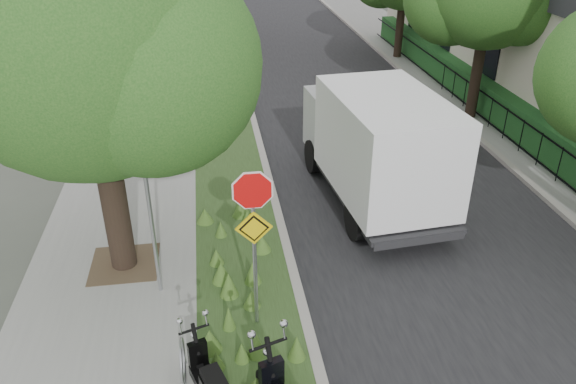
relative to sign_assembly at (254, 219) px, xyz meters
name	(u,v)px	position (x,y,z in m)	size (l,w,h in m)	color
ground	(338,341)	(1.40, -0.58, -2.33)	(120.00, 120.00, 0.00)	#4C5147
sidewalk_near	(141,136)	(-2.85, 9.42, -2.27)	(3.50, 60.00, 0.12)	gray
verge	(226,132)	(-0.10, 9.42, -2.27)	(2.00, 60.00, 0.12)	#2D421C
kerb_near	(256,130)	(0.90, 9.42, -2.26)	(0.20, 60.00, 0.13)	#9E9991
road	(358,126)	(4.40, 9.42, -2.32)	(7.00, 60.00, 0.01)	black
kerb_far	(456,119)	(7.90, 9.42, -2.26)	(0.20, 60.00, 0.13)	#9E9991
footpath_far	(501,116)	(9.60, 9.42, -2.27)	(3.20, 60.00, 0.12)	gray
street_tree_main	(83,42)	(-2.68, 2.28, 2.48)	(6.21, 5.54, 7.66)	black
bare_post	(149,202)	(-1.80, 1.22, -0.21)	(0.08, 0.08, 4.00)	#A5A8AD
bike_hoop	(183,362)	(-1.30, -1.18, -1.83)	(0.06, 0.78, 0.77)	#A5A8AD
sign_assembly	(254,219)	(0.00, 0.00, 0.00)	(0.94, 0.08, 3.22)	#A5A8AD
fence_far	(477,101)	(8.60, 9.42, -1.66)	(0.04, 24.00, 1.00)	black
hedge_far	(496,100)	(9.30, 9.42, -1.66)	(1.00, 24.00, 1.10)	#1A4A1C
box_truck	(376,142)	(3.40, 4.26, -0.66)	(2.71, 5.83, 2.56)	#262628
utility_cabinet	(135,142)	(-2.77, 7.47, -1.65)	(0.94, 0.69, 1.16)	#262628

